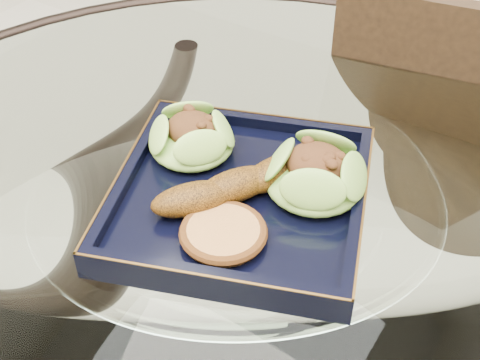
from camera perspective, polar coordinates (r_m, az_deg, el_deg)
The scene contains 7 objects.
dining_table at distance 0.85m, azimuth -0.27°, elevation -11.47°, with size 1.13×1.13×0.77m.
dining_chair at distance 1.10m, azimuth 14.14°, elevation -6.35°, with size 0.44×0.44×0.87m.
navy_plate at distance 0.74m, azimuth 0.00°, elevation -1.77°, with size 0.27×0.27×0.02m, color black.
lettuce_wrap_left at distance 0.78m, azimuth -4.15°, elevation 3.45°, with size 0.10×0.10×0.04m, color #60992C.
lettuce_wrap_right at distance 0.73m, azimuth 6.42°, elevation 0.28°, with size 0.11×0.11×0.04m, color #56932A.
roasted_plantain at distance 0.71m, azimuth -0.34°, elevation -0.46°, with size 0.18×0.04×0.03m, color #693C0B.
crumb_patty at distance 0.67m, azimuth -1.43°, elevation -4.62°, with size 0.08×0.08×0.01m, color #CA8243.
Camera 1 is at (0.29, -0.43, 1.27)m, focal length 50.00 mm.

